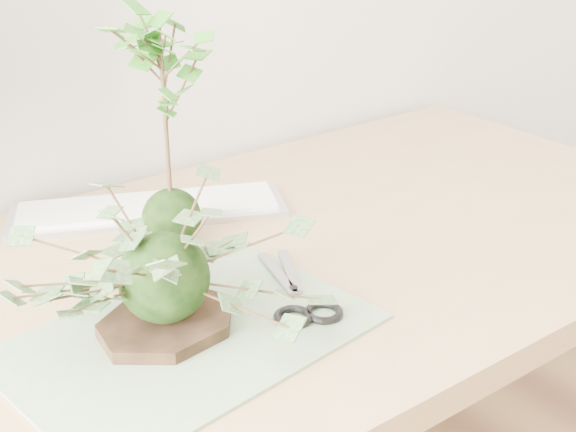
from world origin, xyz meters
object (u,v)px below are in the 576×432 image
Objects in this scene: ivy_kokedama at (161,238)px; maple_kokedama at (162,76)px; desk at (209,334)px; keyboard at (148,209)px.

maple_kokedama is at bearing 58.81° from ivy_kokedama.
desk is 5.30× the size of ivy_kokedama.
maple_kokedama is (0.12, 0.19, 0.12)m from ivy_kokedama.
ivy_kokedama is at bearing -140.22° from desk.
keyboard is at bearing 79.20° from maple_kokedama.
keyboard is (0.02, 0.11, -0.23)m from maple_kokedama.
maple_kokedama is (0.01, 0.10, 0.33)m from desk.
ivy_kokedama is (-0.10, -0.09, 0.21)m from desk.
ivy_kokedama reaches higher than keyboard.
desk is 3.79× the size of keyboard.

